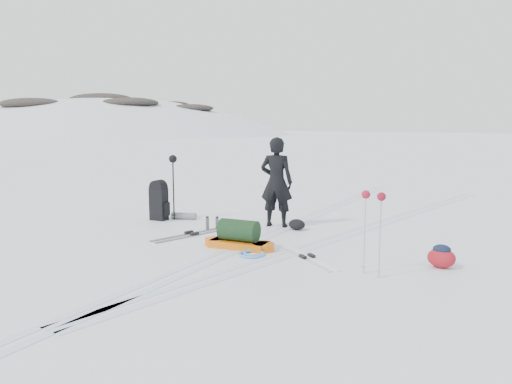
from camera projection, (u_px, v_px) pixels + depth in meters
ground at (257, 240)px, 9.86m from camera, size 200.00×200.00×0.00m
ski_tracks at (305, 235)px, 10.26m from camera, size 3.38×17.97×0.01m
skier at (276, 182)px, 10.97m from camera, size 0.83×0.65×1.98m
pulk_sled at (239, 237)px, 9.18m from camera, size 1.43×0.61×0.53m
expedition_rucksack at (162, 201)px, 11.78m from camera, size 0.95×0.72×0.96m
ski_poles_black at (173, 167)px, 11.74m from camera, size 0.20×0.19×1.54m
ski_poles_silver at (373, 205)px, 7.43m from camera, size 0.40×0.21×1.29m
touring_skis_grey at (192, 234)px, 10.26m from camera, size 0.67×1.89×0.07m
touring_skis_white at (307, 257)px, 8.52m from camera, size 1.58×1.13×0.06m
rope_coil at (252, 254)px, 8.70m from camera, size 0.59×0.59×0.06m
small_daypack at (441, 256)px, 7.95m from camera, size 0.54×0.50×0.38m
thermos_pair at (212, 223)px, 10.77m from camera, size 0.21×0.28×0.30m
stuff_sack at (297, 224)px, 10.73m from camera, size 0.42×0.35×0.23m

